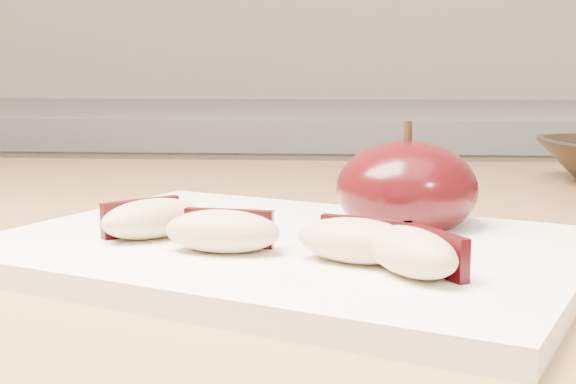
{
  "coord_description": "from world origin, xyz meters",
  "views": [
    {
      "loc": [
        0.03,
        -0.05,
        1.0
      ],
      "look_at": [
        0.0,
        0.36,
        0.94
      ],
      "focal_mm": 50.0,
      "sensor_mm": 36.0,
      "label": 1
    }
  ],
  "objects": [
    {
      "name": "cutting_board",
      "position": [
        0.0,
        0.36,
        0.91
      ],
      "size": [
        0.36,
        0.32,
        0.01
      ],
      "primitive_type": "cube",
      "rotation": [
        0.0,
        0.0,
        -0.42
      ],
      "color": "white",
      "rests_on": "island_counter"
    },
    {
      "name": "apple_half",
      "position": [
        0.07,
        0.41,
        0.93
      ],
      "size": [
        0.09,
        0.09,
        0.07
      ],
      "rotation": [
        0.0,
        0.0,
        0.2
      ],
      "color": "black",
      "rests_on": "cutting_board"
    },
    {
      "name": "apple_wedge_d",
      "position": [
        0.06,
        0.29,
        0.92
      ],
      "size": [
        0.05,
        0.06,
        0.02
      ],
      "rotation": [
        0.0,
        0.0,
        -1.07
      ],
      "color": "tan",
      "rests_on": "cutting_board"
    },
    {
      "name": "apple_wedge_a",
      "position": [
        -0.07,
        0.36,
        0.92
      ],
      "size": [
        0.06,
        0.06,
        0.02
      ],
      "rotation": [
        0.0,
        0.0,
        0.76
      ],
      "color": "tan",
      "rests_on": "cutting_board"
    },
    {
      "name": "apple_wedge_c",
      "position": [
        0.04,
        0.31,
        0.92
      ],
      "size": [
        0.06,
        0.05,
        0.02
      ],
      "rotation": [
        0.0,
        0.0,
        -0.4
      ],
      "color": "tan",
      "rests_on": "cutting_board"
    },
    {
      "name": "apple_wedge_b",
      "position": [
        -0.03,
        0.33,
        0.92
      ],
      "size": [
        0.06,
        0.04,
        0.02
      ],
      "rotation": [
        0.0,
        0.0,
        -0.13
      ],
      "color": "tan",
      "rests_on": "cutting_board"
    }
  ]
}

